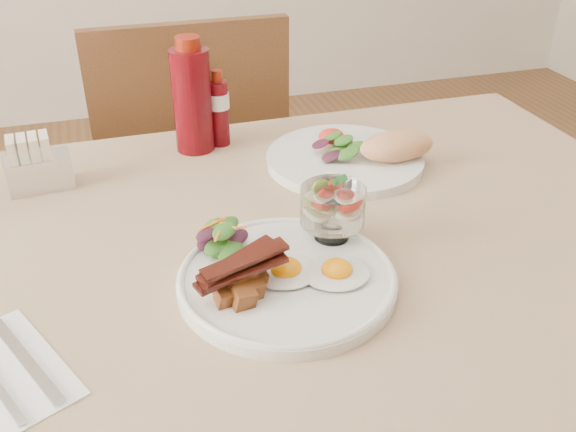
% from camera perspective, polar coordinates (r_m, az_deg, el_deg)
% --- Properties ---
extents(table, '(1.33, 0.88, 0.75)m').
position_cam_1_polar(table, '(0.95, -2.39, -7.08)').
color(table, brown).
rests_on(table, ground).
extents(chair_far, '(0.42, 0.42, 0.93)m').
position_cam_1_polar(chair_far, '(1.58, -8.61, 3.23)').
color(chair_far, brown).
rests_on(chair_far, ground).
extents(main_plate, '(0.28, 0.28, 0.02)m').
position_cam_1_polar(main_plate, '(0.82, -0.09, -5.75)').
color(main_plate, white).
rests_on(main_plate, table).
extents(fried_eggs, '(0.17, 0.12, 0.02)m').
position_cam_1_polar(fried_eggs, '(0.81, 2.10, -4.90)').
color(fried_eggs, silver).
rests_on(fried_eggs, main_plate).
extents(bacon_potato_pile, '(0.12, 0.08, 0.05)m').
position_cam_1_polar(bacon_potato_pile, '(0.77, -4.24, -5.49)').
color(bacon_potato_pile, brown).
rests_on(bacon_potato_pile, main_plate).
extents(side_salad, '(0.07, 0.07, 0.04)m').
position_cam_1_polar(side_salad, '(0.86, -5.81, -2.04)').
color(side_salad, '#244F15').
rests_on(side_salad, main_plate).
extents(fruit_cup, '(0.09, 0.09, 0.09)m').
position_cam_1_polar(fruit_cup, '(0.87, 3.99, 0.91)').
color(fruit_cup, white).
rests_on(fruit_cup, main_plate).
extents(second_plate, '(0.28, 0.27, 0.07)m').
position_cam_1_polar(second_plate, '(1.12, 6.15, 5.44)').
color(second_plate, white).
rests_on(second_plate, table).
extents(ketchup_bottle, '(0.08, 0.08, 0.21)m').
position_cam_1_polar(ketchup_bottle, '(1.16, -8.52, 10.29)').
color(ketchup_bottle, '#50040A').
rests_on(ketchup_bottle, table).
extents(hot_sauce_bottle, '(0.05, 0.05, 0.14)m').
position_cam_1_polar(hot_sauce_bottle, '(1.18, -6.19, 9.42)').
color(hot_sauce_bottle, '#50040A').
rests_on(hot_sauce_bottle, table).
extents(sugar_caddy, '(0.10, 0.06, 0.09)m').
position_cam_1_polar(sugar_caddy, '(1.11, -21.43, 4.11)').
color(sugar_caddy, silver).
rests_on(sugar_caddy, table).
extents(napkin_cutlery, '(0.17, 0.21, 0.01)m').
position_cam_1_polar(napkin_cutlery, '(0.77, -23.59, -12.37)').
color(napkin_cutlery, white).
rests_on(napkin_cutlery, table).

